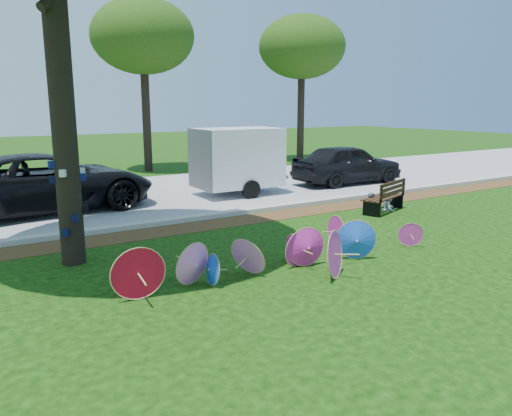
% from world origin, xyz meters
% --- Properties ---
extents(ground, '(90.00, 90.00, 0.00)m').
position_xyz_m(ground, '(0.00, 0.00, 0.00)').
color(ground, black).
rests_on(ground, ground).
extents(mulch_strip, '(90.00, 1.00, 0.01)m').
position_xyz_m(mulch_strip, '(0.00, 4.50, 0.01)').
color(mulch_strip, '#472D16').
rests_on(mulch_strip, ground).
extents(curb, '(90.00, 0.30, 0.12)m').
position_xyz_m(curb, '(0.00, 5.20, 0.06)').
color(curb, '#B7B5AD').
rests_on(curb, ground).
extents(street, '(90.00, 8.00, 0.01)m').
position_xyz_m(street, '(0.00, 9.35, 0.01)').
color(street, gray).
rests_on(street, ground).
extents(parasol_pile, '(6.55, 2.07, 0.88)m').
position_xyz_m(parasol_pile, '(-0.00, 0.68, 0.37)').
color(parasol_pile, '#DD37A2').
rests_on(parasol_pile, ground).
extents(black_van, '(6.07, 3.18, 1.63)m').
position_xyz_m(black_van, '(-2.39, 8.38, 0.81)').
color(black_van, black).
rests_on(black_van, ground).
extents(dark_pickup, '(4.43, 1.93, 1.49)m').
position_xyz_m(dark_pickup, '(8.14, 7.66, 0.74)').
color(dark_pickup, black).
rests_on(dark_pickup, ground).
extents(cargo_trailer, '(2.73, 1.76, 2.49)m').
position_xyz_m(cargo_trailer, '(3.45, 7.82, 1.25)').
color(cargo_trailer, silver).
rests_on(cargo_trailer, ground).
extents(park_bench, '(1.79, 1.16, 0.87)m').
position_xyz_m(park_bench, '(5.53, 3.36, 0.44)').
color(park_bench, black).
rests_on(park_bench, ground).
extents(person_left, '(0.44, 0.33, 1.09)m').
position_xyz_m(person_left, '(5.18, 3.41, 0.55)').
color(person_left, '#373F4C').
rests_on(person_left, ground).
extents(person_right, '(0.62, 0.57, 1.04)m').
position_xyz_m(person_right, '(5.88, 3.41, 0.52)').
color(person_right, silver).
rests_on(person_right, ground).
extents(bg_trees, '(25.00, 6.09, 7.40)m').
position_xyz_m(bg_trees, '(1.66, 14.43, 5.77)').
color(bg_trees, black).
rests_on(bg_trees, ground).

